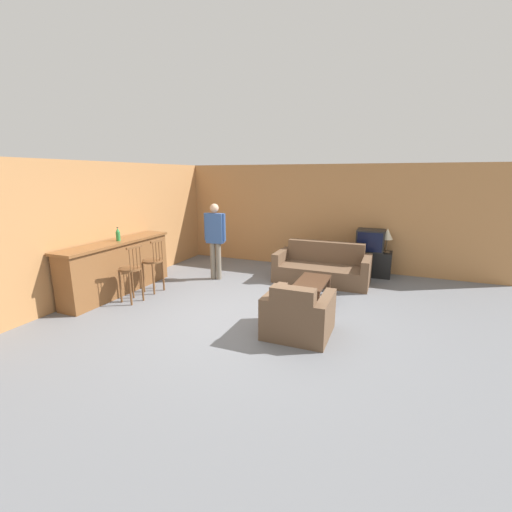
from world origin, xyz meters
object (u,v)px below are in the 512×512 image
Objects in this scene: bottle at (118,235)px; tv at (370,240)px; armchair_near at (298,316)px; person_by_window at (215,237)px; coffee_table at (312,284)px; table_lamp at (387,235)px; bar_chair_mid at (153,265)px; tv_unit at (369,263)px; couch_far at (322,269)px; bar_chair_near at (131,273)px.

tv is at bearing 34.99° from bottle.
person_by_window is (-2.50, 2.04, 0.69)m from armchair_near.
table_lamp is (1.21, 2.26, 0.65)m from coffee_table.
bar_chair_mid is 1.95× the size of table_lamp.
person_by_window is at bearing 59.19° from bar_chair_mid.
person_by_window is (-3.58, -1.66, -0.01)m from table_lamp.
tv is (0.00, -0.00, 0.55)m from tv_unit.
table_lamp is (1.28, 0.91, 0.71)m from couch_far.
armchair_near is 1.52× the size of tv.
armchair_near is 1.44m from coffee_table.
tv is 2.27× the size of bottle.
armchair_near is 1.69× the size of table_lamp.
person_by_window reaches higher than bar_chair_mid.
coffee_table is 1.74× the size of tv.
armchair_near is at bearing -101.03° from tv_unit.
coffee_table is at bearing 14.05° from bottle.
couch_far is 1.41m from tv.
bottle is (-3.70, -0.93, 0.84)m from coffee_table.
bottle is (-4.55, -3.19, 0.90)m from tv_unit.
person_by_window is (-3.22, -1.66, 0.70)m from tv_unit.
table_lamp is at bearing 39.33° from bar_chair_near.
coffee_table is (3.12, 0.65, -0.22)m from bar_chair_mid.
coffee_table is at bearing 95.24° from armchair_near.
bottle reaches higher than tv_unit.
bottle reaches higher than couch_far.
couch_far is 3.67× the size of table_lamp.
armchair_near is at bearing -84.76° from coffee_table.
bar_chair_near is 5.33m from tv.
couch_far is 4.37m from bottle.
bottle is (-0.58, -0.28, 0.62)m from bar_chair_mid.
armchair_near is 3.30m from person_by_window.
tv is (3.97, 2.91, 0.27)m from bar_chair_mid.
table_lamp is (4.33, 2.91, 0.43)m from bar_chair_mid.
tv_unit is 1.80× the size of table_lamp.
bar_chair_mid is 0.89m from bottle.
bar_chair_mid is at bearing 25.52° from bottle.
tv is (0.92, 0.91, 0.55)m from couch_far.
bar_chair_near is at bearing -31.99° from bottle.
bar_chair_mid is at bearing -168.24° from coffee_table.
table_lamp reaches higher than couch_far.
tv_unit is at bearing 41.78° from bar_chair_near.
couch_far is at bearing 33.23° from bar_chair_mid.
table_lamp is at bearing 73.71° from armchair_near.
bottle is at bearing -144.99° from tv_unit.
bar_chair_mid is at bearing 89.99° from bar_chair_near.
bar_chair_mid is at bearing 166.40° from armchair_near.
tv is at bearing 36.21° from bar_chair_mid.
bar_chair_near is 2.08m from person_by_window.
bottle reaches higher than bar_chair_mid.
tv_unit is at bearing 27.21° from person_by_window.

